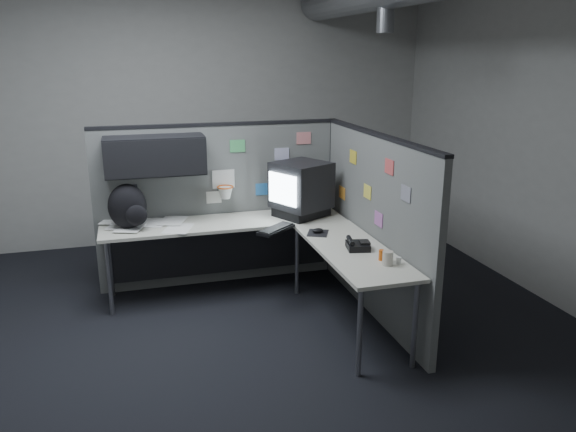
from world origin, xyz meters
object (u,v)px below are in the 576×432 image
object	(u,v)px
keyboard	(276,229)
phone	(357,245)
backpack	(128,207)
monitor	(301,189)
desk	(256,240)

from	to	relation	value
keyboard	phone	world-z (taller)	phone
keyboard	backpack	bearing A→B (deg)	166.35
monitor	keyboard	bearing A→B (deg)	-114.01
keyboard	phone	distance (m)	0.83
desk	backpack	distance (m)	1.20
keyboard	phone	size ratio (longest dim) A/B	1.80
keyboard	backpack	size ratio (longest dim) A/B	0.97
keyboard	backpack	world-z (taller)	backpack
monitor	phone	bearing A→B (deg)	-64.20
desk	keyboard	bearing A→B (deg)	-45.09
monitor	phone	xyz separation A→B (m)	(0.15, -1.06, -0.24)
desk	keyboard	world-z (taller)	keyboard
desk	backpack	world-z (taller)	backpack
backpack	desk	bearing A→B (deg)	-25.66
desk	keyboard	xyz separation A→B (m)	(0.15, -0.15, 0.13)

